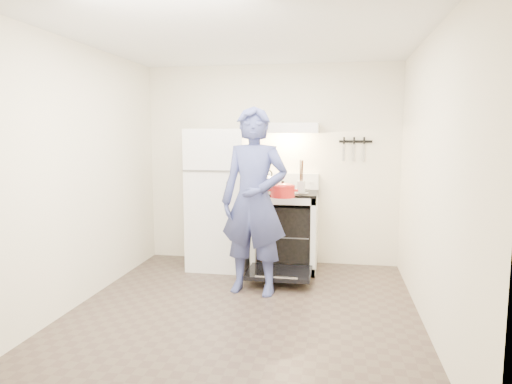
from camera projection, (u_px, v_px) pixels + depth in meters
floor at (243, 313)px, 4.20m from camera, size 3.60×3.60×0.00m
back_wall at (271, 165)px, 5.80m from camera, size 3.20×0.02×2.50m
refrigerator at (220, 199)px, 5.61m from camera, size 0.70×0.70×1.70m
stove_body at (285, 232)px, 5.55m from camera, size 0.76×0.65×0.92m
cooktop at (286, 193)px, 5.49m from camera, size 0.76×0.65×0.03m
backsplash at (288, 181)px, 5.75m from camera, size 0.76×0.07×0.20m
oven_door at (279, 273)px, 5.01m from camera, size 0.70×0.54×0.04m
oven_rack at (285, 233)px, 5.55m from camera, size 0.60×0.52×0.01m
range_hood at (287, 128)px, 5.46m from camera, size 0.76×0.50×0.12m
knife_strip at (356, 141)px, 5.57m from camera, size 0.40×0.02×0.03m
pizza_stone at (289, 233)px, 5.51m from camera, size 0.29×0.29×0.02m
tea_kettle at (268, 180)px, 5.67m from camera, size 0.21×0.17×0.25m
utensil_jar at (301, 187)px, 5.18m from camera, size 0.11×0.11×0.13m
person at (254, 201)px, 4.65m from camera, size 0.75×0.55×1.91m
dutch_oven at (283, 192)px, 4.91m from camera, size 0.33×0.26×0.22m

